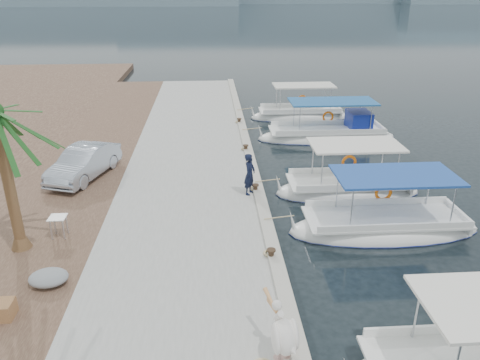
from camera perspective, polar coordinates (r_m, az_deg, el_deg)
name	(u,v)px	position (r m, az deg, el deg)	size (l,w,h in m)	color
ground	(268,220)	(17.98, 3.44, -4.84)	(400.00, 400.00, 0.00)	black
concrete_quay	(193,168)	(22.31, -5.81, 1.49)	(6.00, 40.00, 0.50)	#9D9D98
quay_curb	(251,160)	(22.27, 1.33, 2.42)	(0.44, 40.00, 0.12)	#ABA798
cobblestone_strip	(85,170)	(23.05, -18.32, 1.12)	(4.00, 40.00, 0.50)	#51372B
fishing_caique_b	(384,228)	(17.89, 17.11, -5.61)	(7.02, 2.49, 2.83)	white
fishing_caique_c	(348,190)	(20.61, 12.98, -1.25)	(6.24, 2.35, 2.83)	white
fishing_caique_d	(328,136)	(27.64, 10.74, 5.32)	(8.05, 2.42, 2.83)	white
fishing_caique_e	(300,116)	(31.70, 7.31, 7.70)	(6.61, 2.13, 2.83)	white
mooring_bollards	(255,187)	(18.98, 1.88, -0.92)	(0.28, 20.28, 0.33)	black
pelican	(284,334)	(11.00, 5.36, -18.21)	(0.79, 1.64, 1.27)	tan
fisherman	(250,174)	(18.57, 1.19, 0.72)	(0.62, 0.41, 1.69)	black
parked_car	(84,163)	(21.32, -18.50, 2.02)	(1.44, 4.12, 1.36)	#A5AEBD
wooden_crate	(3,310)	(13.69, -26.97, -13.93)	(0.55, 0.55, 0.44)	brown
tarp_bundle	(49,278)	(14.50, -22.31, -10.96)	(1.10, 0.90, 0.40)	gray
folding_table	(58,223)	(16.70, -21.28, -4.85)	(0.55, 0.55, 0.73)	silver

